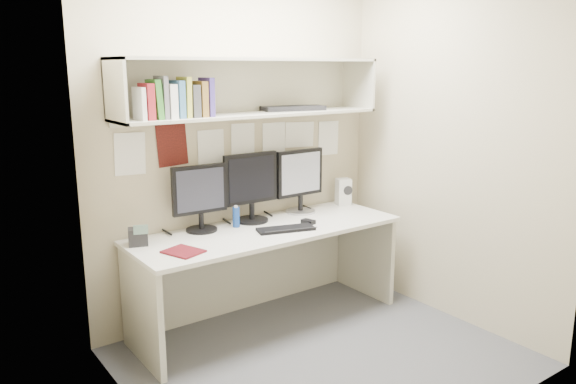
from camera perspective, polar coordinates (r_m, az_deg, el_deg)
floor at (r=3.84m, az=3.61°, el=-16.42°), size 2.40×2.00×0.01m
wall_back at (r=4.21m, az=-4.87°, el=4.92°), size 2.40×0.02×2.60m
wall_front at (r=2.73m, az=17.49°, el=0.14°), size 2.40×0.02×2.60m
wall_left at (r=2.80m, az=-15.31°, el=0.60°), size 0.02×2.00×2.60m
wall_right at (r=4.26m, az=16.44°, el=4.55°), size 0.02×2.00×2.60m
desk at (r=4.15m, az=-2.09°, el=-8.47°), size 2.00×0.70×0.73m
overhead_hutch at (r=4.06m, az=-3.93°, el=10.60°), size 2.00×0.38×0.40m
pinned_papers at (r=4.21m, az=-4.81°, el=4.24°), size 1.92×0.01×0.48m
monitor_left at (r=3.95m, az=-8.95°, el=-0.34°), size 0.40×0.22×0.47m
monitor_center at (r=4.15m, az=-3.79°, el=0.71°), size 0.44×0.24×0.51m
monitor_right at (r=4.41m, az=1.22°, el=1.35°), size 0.43×0.24×0.50m
keyboard at (r=3.97m, az=-0.22°, el=-3.78°), size 0.43×0.25×0.02m
mouse at (r=4.14m, az=2.07°, el=-3.04°), size 0.08×0.11×0.03m
speaker at (r=4.70m, az=5.63°, el=0.03°), size 0.14×0.15×0.22m
blue_bottle at (r=4.05m, az=-5.29°, el=-2.53°), size 0.05×0.05×0.16m
maroon_notebook at (r=3.57m, az=-10.58°, el=-5.97°), size 0.25×0.28×0.01m
desk_phone at (r=3.76m, az=-14.99°, el=-4.39°), size 0.15×0.14×0.15m
book_stack at (r=3.68m, az=-11.39°, el=9.18°), size 0.49×0.16×0.27m
hutch_tray at (r=4.24m, az=0.53°, el=8.51°), size 0.50×0.28×0.03m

